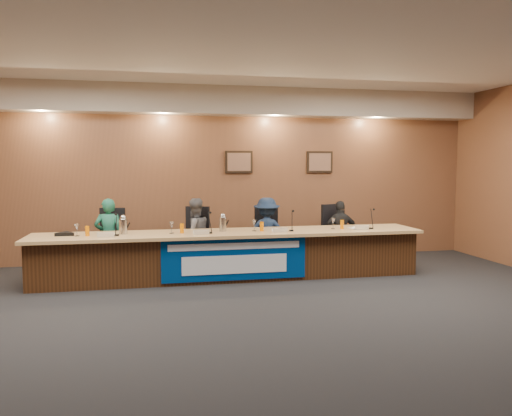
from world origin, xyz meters
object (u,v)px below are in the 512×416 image
(office_chair_c, at_px, (265,240))
(office_chair_d, at_px, (339,238))
(dais_body, at_px, (231,256))
(carafe_left, at_px, (123,227))
(panelist_a, at_px, (109,237))
(carafe_mid, at_px, (223,224))
(panelist_d, at_px, (341,233))
(office_chair_b, at_px, (194,242))
(speakerphone, at_px, (65,234))
(panelist_b, at_px, (194,235))
(panelist_c, at_px, (267,233))
(office_chair_a, at_px, (110,245))
(banner, at_px, (235,259))

(office_chair_c, bearing_deg, office_chair_d, 16.13)
(dais_body, relative_size, carafe_left, 26.54)
(panelist_a, distance_m, carafe_mid, 1.91)
(office_chair_d, bearing_deg, panelist_d, -110.92)
(office_chair_b, xyz_separation_m, speakerphone, (-1.96, -0.71, 0.30))
(panelist_b, xyz_separation_m, office_chair_b, (0.00, 0.10, -0.14))
(panelist_b, xyz_separation_m, panelist_c, (1.25, 0.00, -0.00))
(office_chair_c, height_order, carafe_mid, carafe_mid)
(office_chair_a, xyz_separation_m, speakerphone, (-0.57, -0.71, 0.30))
(panelist_c, bearing_deg, office_chair_c, -79.99)
(panelist_a, bearing_deg, panelist_b, -178.40)
(office_chair_a, bearing_deg, office_chair_b, 10.73)
(panelist_d, bearing_deg, office_chair_a, 4.10)
(dais_body, height_order, office_chair_c, dais_body)
(banner, bearing_deg, speakerphone, 170.04)
(carafe_left, relative_size, carafe_mid, 1.00)
(banner, height_order, office_chair_b, banner)
(banner, bearing_deg, panelist_c, 55.03)
(panelist_c, distance_m, office_chair_a, 2.65)
(office_chair_c, xyz_separation_m, carafe_mid, (-0.85, -0.71, 0.38))
(panelist_a, bearing_deg, banner, 153.09)
(panelist_d, bearing_deg, speakerphone, 13.06)
(panelist_d, bearing_deg, office_chair_b, 3.34)
(dais_body, xyz_separation_m, banner, (0.00, -0.41, 0.03))
(office_chair_a, height_order, office_chair_b, same)
(panelist_a, height_order, carafe_mid, panelist_a)
(panelist_b, height_order, office_chair_a, panelist_b)
(banner, xyz_separation_m, office_chair_b, (-0.52, 1.14, 0.10))
(panelist_b, distance_m, panelist_c, 1.25)
(panelist_a, distance_m, office_chair_d, 4.01)
(panelist_c, bearing_deg, speakerphone, 20.66)
(office_chair_c, bearing_deg, panelist_c, -73.87)
(office_chair_d, bearing_deg, speakerphone, 167.83)
(panelist_b, bearing_deg, dais_body, 107.68)
(banner, xyz_separation_m, office_chair_d, (2.09, 1.14, 0.10))
(banner, height_order, office_chair_c, banner)
(speakerphone, bearing_deg, dais_body, -0.50)
(panelist_d, xyz_separation_m, office_chair_a, (-4.01, 0.10, -0.10))
(panelist_a, xyz_separation_m, panelist_d, (4.01, 0.00, -0.05))
(banner, height_order, carafe_mid, carafe_mid)
(office_chair_d, height_order, carafe_left, carafe_left)
(banner, relative_size, carafe_mid, 9.73)
(office_chair_c, relative_size, carafe_mid, 2.12)
(panelist_b, distance_m, office_chair_b, 0.17)
(panelist_c, bearing_deg, dais_body, 50.71)
(office_chair_d, distance_m, carafe_mid, 2.36)
(speakerphone, bearing_deg, office_chair_c, 12.36)
(panelist_b, xyz_separation_m, carafe_mid, (0.40, -0.61, 0.24))
(panelist_c, distance_m, carafe_left, 2.47)
(panelist_c, bearing_deg, office_chair_a, 7.85)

